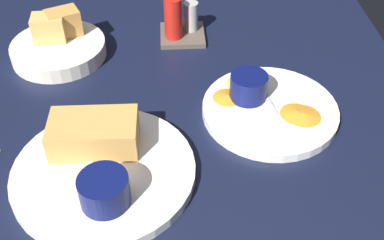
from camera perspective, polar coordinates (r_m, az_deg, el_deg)
ground_plane at (r=76.95cm, az=-10.66°, el=-2.94°), size 110.00×110.00×3.00cm
plate_sandwich_main at (r=69.66cm, az=-10.65°, el=-6.24°), size 26.66×26.66×1.60cm
sandwich_half_near at (r=70.99cm, az=-11.86°, el=-1.63°), size 13.34×7.74×4.80cm
ramekin_dark_sauce at (r=63.34cm, az=-10.66°, el=-8.32°), size 6.82×6.82×4.38cm
spoon_by_dark_ramekin at (r=68.42cm, az=-11.84°, el=-6.16°), size 5.15×9.68×0.80cm
plate_chips_companion at (r=79.37cm, az=9.45°, el=1.17°), size 22.62×22.62×1.60cm
ramekin_light_gravy at (r=78.91cm, az=6.91°, el=4.15°), size 6.31×6.31×4.37cm
spoon_by_gravy_ramekin at (r=82.07cm, az=8.39°, el=3.94°), size 3.13×9.96×0.80cm
plantain_chip_scatter at (r=79.47cm, az=9.13°, el=2.32°), size 19.16×16.30×0.60cm
bread_basket_rear at (r=95.07cm, az=-15.96°, el=8.82°), size 18.01×18.01×8.09cm
condiment_caddy at (r=96.28cm, az=-1.44°, el=11.70°), size 9.00×9.00×9.50cm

